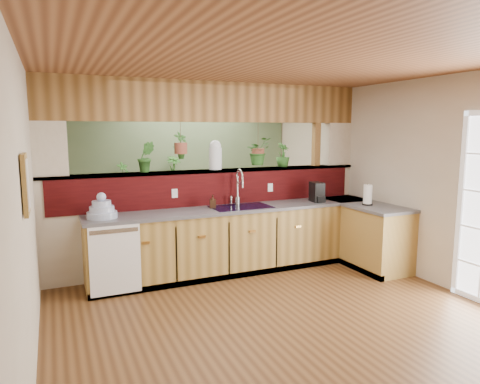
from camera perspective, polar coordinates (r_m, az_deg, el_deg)
name	(u,v)px	position (r m, az deg, el deg)	size (l,w,h in m)	color
ground	(255,298)	(5.15, 2.04, -13.90)	(4.60, 7.00, 0.01)	#54341A
ceiling	(256,69)	(4.81, 2.21, 16.11)	(4.60, 7.00, 0.01)	brown
wall_back	(174,165)	(8.09, -8.83, 3.63)	(4.60, 0.02, 2.60)	beige
wall_left	(29,201)	(4.34, -26.34, -1.13)	(0.02, 7.00, 2.60)	beige
wall_right	(410,178)	(6.17, 21.71, 1.71)	(0.02, 7.00, 2.60)	beige
pass_through_partition	(216,183)	(6.07, -3.22, 1.14)	(4.60, 0.21, 2.60)	beige
pass_through_ledge	(214,171)	(6.04, -3.50, 2.82)	(4.60, 0.21, 0.04)	brown
header_beam	(213,102)	(6.02, -3.58, 11.90)	(4.60, 0.15, 0.55)	brown
sage_backwall	(174,165)	(8.07, -8.79, 3.62)	(4.55, 0.02, 2.55)	#59724E
countertop	(282,236)	(6.12, 5.58, -5.91)	(4.14, 1.52, 0.90)	olive
dishwasher	(115,260)	(5.20, -16.30, -8.67)	(0.58, 0.03, 0.82)	white
navy_sink	(241,212)	(5.87, 0.12, -2.75)	(0.82, 0.50, 0.18)	black
framed_print	(26,184)	(3.51, -26.66, 0.94)	(0.04, 0.35, 0.45)	olive
faucet	(238,186)	(5.96, -0.21, 0.86)	(0.22, 0.22, 0.51)	#B7B7B2
dish_stack	(102,210)	(5.36, -17.94, -2.31)	(0.35, 0.35, 0.31)	#A0AECF
soap_dispenser	(213,201)	(5.76, -3.66, -1.27)	(0.08, 0.08, 0.18)	#3B2215
coffee_maker	(317,193)	(6.35, 10.25, -0.11)	(0.15, 0.26, 0.29)	black
paper_towel	(368,195)	(6.24, 16.66, -0.41)	(0.14, 0.14, 0.31)	black
glass_jar	(215,155)	(6.03, -3.31, 4.96)	(0.18, 0.18, 0.41)	silver
ledge_plant_left	(146,157)	(5.76, -12.43, 4.60)	(0.22, 0.18, 0.41)	#25541D
ledge_plant_right	(283,155)	(6.49, 5.74, 4.94)	(0.20, 0.20, 0.36)	#25541D
hanging_plant_a	(181,137)	(5.86, -7.93, 7.31)	(0.23, 0.19, 0.49)	brown
hanging_plant_b	(258,139)	(6.29, 2.42, 7.04)	(0.43, 0.39, 0.54)	brown
shelving_console	(154,211)	(7.85, -11.41, -2.48)	(1.50, 0.40, 1.00)	black
shelf_plant_a	(123,173)	(7.66, -15.35, 2.41)	(0.21, 0.14, 0.40)	#25541D
shelf_plant_b	(173,169)	(7.83, -8.86, 3.02)	(0.27, 0.27, 0.48)	#25541D
floor_plant	(225,224)	(7.25, -2.00, -4.23)	(0.67, 0.58, 0.75)	#25541D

